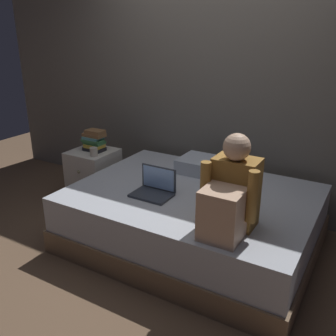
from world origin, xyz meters
name	(u,v)px	position (x,y,z in m)	size (l,w,h in m)	color
ground_plane	(154,253)	(0.00, 0.00, 0.00)	(8.00, 8.00, 0.00)	brown
wall_back	(218,74)	(0.00, 1.20, 1.35)	(5.60, 0.10, 2.70)	slate
bed	(192,218)	(0.20, 0.30, 0.25)	(2.00, 1.50, 0.50)	#7A6047
nightstand	(94,176)	(-1.10, 0.54, 0.28)	(0.44, 0.46, 0.57)	beige
person_sitting	(230,195)	(0.69, -0.13, 0.75)	(0.39, 0.44, 0.66)	olive
laptop	(154,188)	(-0.04, 0.09, 0.55)	(0.32, 0.23, 0.22)	#333842
pillow	(209,166)	(0.14, 0.75, 0.56)	(0.56, 0.36, 0.13)	silver
book_stack	(94,141)	(-1.09, 0.57, 0.67)	(0.23, 0.16, 0.22)	black
mug	(94,152)	(-0.97, 0.42, 0.61)	(0.08, 0.08, 0.09)	#BCB2A3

